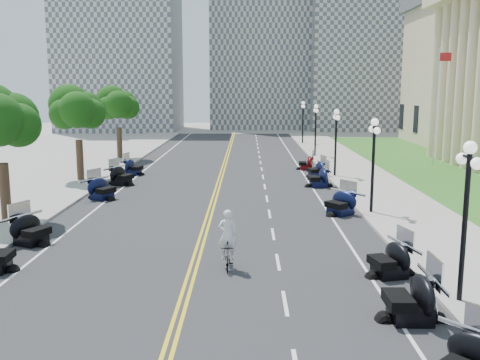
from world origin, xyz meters
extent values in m
plane|color=gray|center=(0.00, 0.00, 0.00)|extent=(160.00, 160.00, 0.00)
cube|color=#333335|center=(0.00, 10.00, 0.00)|extent=(16.00, 90.00, 0.01)
cube|color=yellow|center=(-0.12, 10.00, 0.01)|extent=(0.12, 90.00, 0.00)
cube|color=yellow|center=(0.12, 10.00, 0.01)|extent=(0.12, 90.00, 0.00)
cube|color=white|center=(6.40, 10.00, 0.01)|extent=(0.12, 90.00, 0.00)
cube|color=white|center=(-6.40, 10.00, 0.01)|extent=(0.12, 90.00, 0.00)
cube|color=white|center=(3.20, -8.00, 0.01)|extent=(0.12, 2.00, 0.00)
cube|color=white|center=(3.20, -4.00, 0.01)|extent=(0.12, 2.00, 0.00)
cube|color=white|center=(3.20, 0.00, 0.01)|extent=(0.12, 2.00, 0.00)
cube|color=white|center=(3.20, 4.00, 0.01)|extent=(0.12, 2.00, 0.00)
cube|color=white|center=(3.20, 8.00, 0.01)|extent=(0.12, 2.00, 0.00)
cube|color=white|center=(3.20, 12.00, 0.01)|extent=(0.12, 2.00, 0.00)
cube|color=white|center=(3.20, 16.00, 0.01)|extent=(0.12, 2.00, 0.00)
cube|color=white|center=(3.20, 20.00, 0.01)|extent=(0.12, 2.00, 0.00)
cube|color=white|center=(3.20, 24.00, 0.01)|extent=(0.12, 2.00, 0.00)
cube|color=white|center=(3.20, 28.00, 0.01)|extent=(0.12, 2.00, 0.00)
cube|color=white|center=(3.20, 32.00, 0.01)|extent=(0.12, 2.00, 0.00)
cube|color=white|center=(3.20, 36.00, 0.01)|extent=(0.12, 2.00, 0.00)
cube|color=white|center=(3.20, 40.00, 0.01)|extent=(0.12, 2.00, 0.00)
cube|color=white|center=(3.20, 44.00, 0.01)|extent=(0.12, 2.00, 0.00)
cube|color=white|center=(3.20, 48.00, 0.01)|extent=(0.12, 2.00, 0.00)
cube|color=white|center=(3.20, 52.00, 0.01)|extent=(0.12, 2.00, 0.00)
cube|color=#9E9991|center=(10.50, 10.00, 0.07)|extent=(5.00, 90.00, 0.15)
cube|color=#9E9991|center=(-10.50, 10.00, 0.07)|extent=(5.00, 90.00, 0.15)
cube|color=#356023|center=(17.50, 18.00, 0.05)|extent=(9.00, 60.00, 0.10)
cube|color=gray|center=(-18.00, 62.00, 13.00)|extent=(18.00, 14.00, 26.00)
cube|color=gray|center=(4.00, 68.00, 15.00)|extent=(16.00, 12.00, 30.00)
cube|color=gray|center=(22.00, 65.00, 11.00)|extent=(20.00, 14.00, 22.00)
imported|color=#A51414|center=(1.28, -4.76, 0.48)|extent=(0.46, 1.59, 0.95)
imported|color=white|center=(1.28, -4.76, 1.90)|extent=(0.69, 0.46, 1.90)
camera|label=1|loc=(2.01, -23.80, 6.63)|focal=40.00mm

